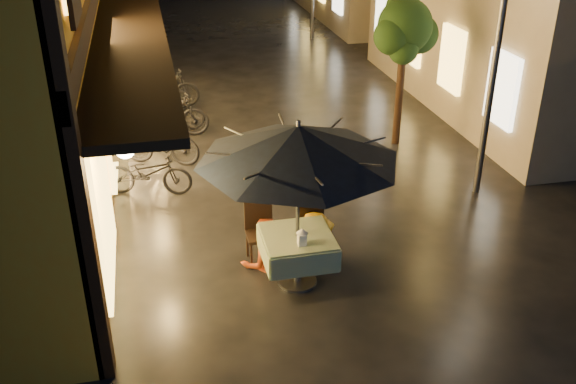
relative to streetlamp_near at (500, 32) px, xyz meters
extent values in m
plane|color=black|center=(-3.00, -2.00, -2.92)|extent=(90.00, 90.00, 0.00)
cube|color=black|center=(-6.47, 2.00, 0.38)|extent=(0.12, 11.00, 0.35)
cube|color=black|center=(-5.90, 2.00, -0.17)|extent=(1.20, 10.50, 0.12)
cube|color=#FFC550|center=(-6.44, -1.50, -1.52)|extent=(0.10, 2.20, 2.40)
cube|color=#FFC550|center=(-6.44, 2.00, -1.52)|extent=(0.10, 2.20, 2.40)
cube|color=#FFC550|center=(-6.44, 5.50, -1.52)|extent=(0.10, 2.20, 2.40)
cube|color=#FFC550|center=(0.95, 1.20, -1.42)|extent=(0.10, 1.00, 1.40)
cube|color=#FFC550|center=(0.95, 3.40, -1.42)|extent=(0.10, 1.00, 1.40)
cube|color=#FFC550|center=(0.95, 5.60, -1.42)|extent=(0.10, 1.00, 1.40)
cube|color=#FFC550|center=(0.95, 7.80, -1.42)|extent=(0.10, 1.00, 1.40)
cylinder|color=black|center=(-0.60, 2.50, -1.82)|extent=(0.16, 0.16, 2.20)
sphere|color=black|center=(-0.60, 2.50, -0.42)|extent=(1.10, 1.10, 1.10)
sphere|color=black|center=(-0.25, 2.60, -0.62)|extent=(0.80, 0.80, 0.80)
sphere|color=black|center=(-0.90, 2.35, -0.57)|extent=(0.76, 0.76, 0.76)
sphere|color=black|center=(-0.55, 2.80, -0.12)|extent=(0.70, 0.70, 0.70)
sphere|color=black|center=(-0.70, 2.25, -0.82)|extent=(0.60, 0.60, 0.60)
cylinder|color=#59595E|center=(0.00, 0.00, -0.92)|extent=(0.12, 0.12, 4.00)
cylinder|color=#59595E|center=(-3.87, -2.08, -2.56)|extent=(0.10, 0.10, 0.72)
cylinder|color=#59595E|center=(-3.87, -2.08, -2.90)|extent=(0.56, 0.56, 0.04)
cube|color=#355E33|center=(-3.87, -2.08, -2.17)|extent=(0.95, 0.95, 0.06)
cube|color=#355E33|center=(-3.39, -2.08, -2.33)|extent=(0.04, 0.95, 0.33)
cube|color=#355E33|center=(-4.34, -2.08, -2.33)|extent=(0.04, 0.95, 0.33)
cube|color=#355E33|center=(-3.87, -1.61, -2.33)|extent=(0.95, 0.04, 0.33)
cube|color=#355E33|center=(-3.87, -2.56, -2.33)|extent=(0.95, 0.04, 0.33)
cylinder|color=#59595E|center=(-3.87, -2.08, -1.77)|extent=(0.05, 0.05, 2.30)
cone|color=black|center=(-3.87, -2.08, -0.77)|extent=(2.72, 2.72, 0.49)
cylinder|color=#59595E|center=(-3.87, -2.08, -0.52)|extent=(0.06, 0.06, 0.12)
cube|color=black|center=(-4.27, -1.43, -2.47)|extent=(0.42, 0.42, 0.05)
cube|color=black|center=(-4.27, -1.24, -2.22)|extent=(0.42, 0.04, 0.55)
cylinder|color=black|center=(-4.45, -1.61, -2.70)|extent=(0.04, 0.04, 0.43)
cylinder|color=black|center=(-4.09, -1.61, -2.70)|extent=(0.04, 0.04, 0.43)
cylinder|color=black|center=(-4.45, -1.25, -2.70)|extent=(0.04, 0.04, 0.43)
cylinder|color=black|center=(-4.09, -1.25, -2.70)|extent=(0.04, 0.04, 0.43)
cube|color=black|center=(-3.47, -1.43, -2.47)|extent=(0.42, 0.42, 0.05)
cube|color=black|center=(-3.47, -1.24, -2.22)|extent=(0.42, 0.04, 0.55)
cylinder|color=black|center=(-3.65, -1.61, -2.70)|extent=(0.04, 0.04, 0.43)
cylinder|color=black|center=(-3.29, -1.61, -2.70)|extent=(0.04, 0.04, 0.43)
cylinder|color=black|center=(-3.65, -1.25, -2.70)|extent=(0.04, 0.04, 0.43)
cylinder|color=black|center=(-3.29, -1.25, -2.70)|extent=(0.04, 0.04, 0.43)
cube|color=white|center=(-3.87, -2.34, -2.05)|extent=(0.11, 0.11, 0.18)
cube|color=#FFD88C|center=(-3.87, -2.34, -2.06)|extent=(0.07, 0.07, 0.12)
cone|color=white|center=(-3.87, -2.34, -1.92)|extent=(0.16, 0.16, 0.07)
imported|color=#D44D1D|center=(-4.24, -1.52, -2.18)|extent=(0.80, 0.67, 1.48)
imported|color=#E09B05|center=(-3.48, -1.57, -2.16)|extent=(1.05, 0.70, 1.52)
imported|color=black|center=(-5.84, 1.23, -2.50)|extent=(1.68, 0.95, 0.84)
imported|color=black|center=(-5.55, 2.49, -2.45)|extent=(1.62, 1.03, 0.94)
imported|color=black|center=(-5.24, 4.12, -2.51)|extent=(1.62, 0.89, 0.81)
imported|color=black|center=(-5.26, 3.95, -2.42)|extent=(1.69, 0.67, 0.99)
imported|color=black|center=(-5.50, 5.62, -2.50)|extent=(1.61, 0.63, 0.83)
imported|color=black|center=(-5.25, 5.92, -2.44)|extent=(1.63, 0.60, 0.96)
camera|label=1|loc=(-5.66, -9.47, 2.40)|focal=40.00mm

